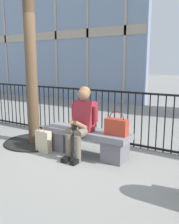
{
  "coord_description": "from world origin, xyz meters",
  "views": [
    {
      "loc": [
        2.25,
        -3.51,
        1.6
      ],
      "look_at": [
        0.0,
        0.1,
        0.75
      ],
      "focal_mm": 39.66,
      "sensor_mm": 36.0,
      "label": 1
    }
  ],
  "objects_px": {
    "stone_bench": "(87,140)",
    "handbag_on_bench": "(116,126)",
    "shopping_bag": "(43,141)",
    "seated_person_with_phone": "(82,120)"
  },
  "relations": [
    {
      "from": "handbag_on_bench",
      "to": "shopping_bag",
      "type": "xyz_separation_m",
      "value": [
        -1.31,
        -0.3,
        -0.39
      ]
    },
    {
      "from": "stone_bench",
      "to": "shopping_bag",
      "type": "height_order",
      "value": "shopping_bag"
    },
    {
      "from": "stone_bench",
      "to": "handbag_on_bench",
      "type": "xyz_separation_m",
      "value": [
        0.58,
        -0.01,
        0.32
      ]
    },
    {
      "from": "seated_person_with_phone",
      "to": "handbag_on_bench",
      "type": "bearing_deg",
      "value": 11.26
    },
    {
      "from": "seated_person_with_phone",
      "to": "shopping_bag",
      "type": "relative_size",
      "value": 2.49
    },
    {
      "from": "stone_bench",
      "to": "shopping_bag",
      "type": "distance_m",
      "value": 0.8
    },
    {
      "from": "handbag_on_bench",
      "to": "seated_person_with_phone",
      "type": "bearing_deg",
      "value": -168.74
    },
    {
      "from": "seated_person_with_phone",
      "to": "handbag_on_bench",
      "type": "xyz_separation_m",
      "value": [
        0.6,
        0.12,
        -0.06
      ]
    },
    {
      "from": "stone_bench",
      "to": "handbag_on_bench",
      "type": "bearing_deg",
      "value": -0.99
    },
    {
      "from": "stone_bench",
      "to": "handbag_on_bench",
      "type": "height_order",
      "value": "handbag_on_bench"
    }
  ]
}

